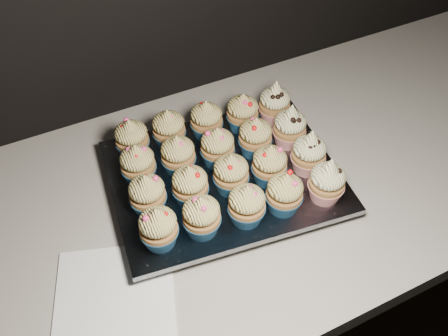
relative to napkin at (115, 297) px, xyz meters
name	(u,v)px	position (x,y,z in m)	size (l,w,h in m)	color
cabinet	(187,325)	(0.15, 0.13, -0.47)	(2.40, 0.60, 0.86)	black
worktop	(174,214)	(0.15, 0.13, -0.02)	(2.44, 0.64, 0.04)	beige
napkin	(115,297)	(0.00, 0.00, 0.00)	(0.18, 0.18, 0.00)	white
baking_tray	(224,182)	(0.25, 0.13, 0.01)	(0.38, 0.29, 0.02)	black
foil_lining	(224,176)	(0.25, 0.13, 0.03)	(0.41, 0.32, 0.01)	silver
cupcake_0	(158,228)	(0.10, 0.04, 0.07)	(0.06, 0.06, 0.08)	navy
cupcake_1	(202,216)	(0.17, 0.03, 0.07)	(0.06, 0.06, 0.08)	navy
cupcake_2	(247,205)	(0.24, 0.02, 0.07)	(0.06, 0.06, 0.08)	navy
cupcake_3	(285,193)	(0.31, 0.02, 0.07)	(0.06, 0.06, 0.08)	navy
cupcake_4	(327,181)	(0.39, 0.00, 0.07)	(0.06, 0.06, 0.10)	red
cupcake_5	(147,194)	(0.10, 0.11, 0.07)	(0.06, 0.06, 0.08)	navy
cupcake_6	(190,185)	(0.18, 0.10, 0.07)	(0.06, 0.06, 0.08)	navy
cupcake_7	(231,174)	(0.25, 0.09, 0.07)	(0.06, 0.06, 0.08)	navy
cupcake_8	(269,165)	(0.32, 0.08, 0.07)	(0.06, 0.06, 0.08)	navy
cupcake_9	(309,153)	(0.40, 0.08, 0.07)	(0.06, 0.06, 0.10)	red
cupcake_10	(138,164)	(0.11, 0.19, 0.07)	(0.06, 0.06, 0.08)	navy
cupcake_11	(178,155)	(0.19, 0.18, 0.07)	(0.06, 0.06, 0.08)	navy
cupcake_12	(218,147)	(0.26, 0.16, 0.07)	(0.06, 0.06, 0.08)	navy
cupcake_13	(255,137)	(0.33, 0.16, 0.07)	(0.06, 0.06, 0.08)	navy
cupcake_14	(290,127)	(0.40, 0.15, 0.07)	(0.06, 0.06, 0.10)	red
cupcake_15	(132,139)	(0.13, 0.25, 0.07)	(0.06, 0.06, 0.08)	navy
cupcake_16	(169,129)	(0.20, 0.25, 0.07)	(0.06, 0.06, 0.08)	navy
cupcake_17	(207,120)	(0.27, 0.24, 0.07)	(0.06, 0.06, 0.08)	navy
cupcake_18	(243,113)	(0.34, 0.23, 0.07)	(0.06, 0.06, 0.08)	navy
cupcake_19	(275,103)	(0.41, 0.22, 0.07)	(0.06, 0.06, 0.10)	red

